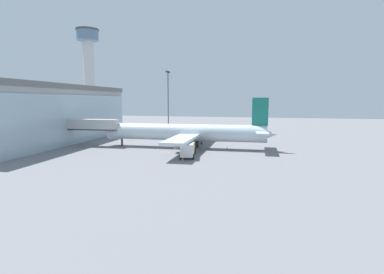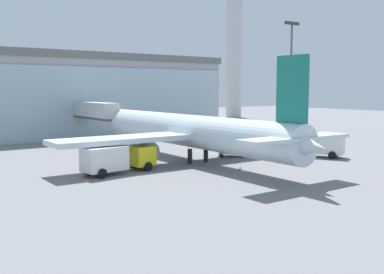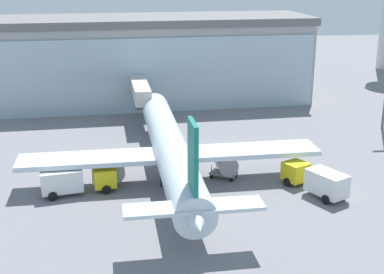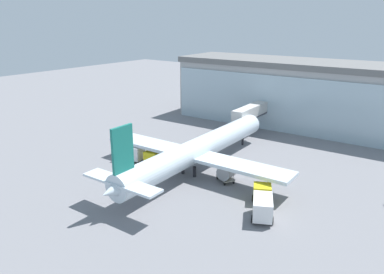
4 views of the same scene
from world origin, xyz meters
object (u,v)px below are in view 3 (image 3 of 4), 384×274
jet_bridge (140,90)px  safety_cone_nose (184,210)px  fuel_truck (316,179)px  safety_cone_wingtip (42,192)px  catering_truck (76,180)px  baggage_cart (224,173)px  airplane (170,149)px

jet_bridge → safety_cone_nose: jet_bridge is taller
fuel_truck → safety_cone_wingtip: fuel_truck is taller
safety_cone_wingtip → catering_truck: bearing=0.2°
jet_bridge → fuel_truck: (16.47, -27.98, -3.13)m
baggage_cart → safety_cone_wingtip: size_ratio=5.86×
airplane → safety_cone_nose: 9.10m
jet_bridge → catering_truck: 26.22m
airplane → safety_cone_nose: bearing=-178.5°
fuel_truck → safety_cone_wingtip: bearing=56.3°
safety_cone_nose → jet_bridge: bearing=95.4°
jet_bridge → safety_cone_nose: size_ratio=24.97×
catering_truck → safety_cone_nose: bearing=-40.1°
catering_truck → airplane: bearing=5.5°
baggage_cart → fuel_truck: bearing=179.2°
airplane → baggage_cart: 6.35m
jet_bridge → safety_cone_nose: 31.22m
jet_bridge → safety_cone_wingtip: size_ratio=24.97×
airplane → fuel_truck: bearing=-114.1°
jet_bridge → catering_truck: bearing=161.4°
fuel_truck → baggage_cart: 9.87m
airplane → safety_cone_wingtip: airplane is taller
airplane → baggage_cart: (5.66, -0.67, -2.80)m
baggage_cart → airplane: bearing=23.8°
catering_truck → fuel_truck: bearing=-17.7°
airplane → catering_truck: airplane is taller
catering_truck → fuel_truck: (23.75, -2.98, 0.00)m
airplane → safety_cone_nose: (0.48, -8.57, -3.03)m
catering_truck → safety_cone_nose: catering_truck is taller
airplane → fuel_truck: size_ratio=5.10×
catering_truck → baggage_cart: size_ratio=2.35×
baggage_cart → safety_cone_nose: bearing=87.3°
airplane → jet_bridge: bearing=4.4°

